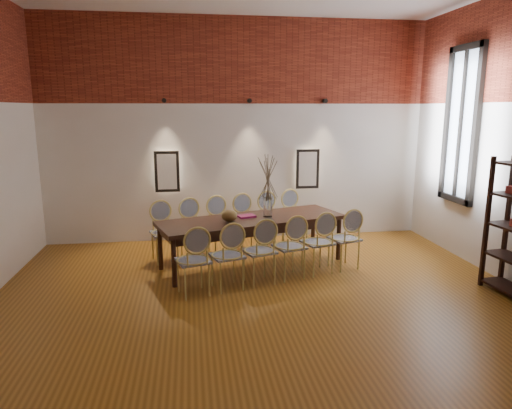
{
  "coord_description": "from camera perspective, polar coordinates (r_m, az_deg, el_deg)",
  "views": [
    {
      "loc": [
        -0.87,
        -4.87,
        2.41
      ],
      "look_at": [
        0.05,
        1.53,
        1.05
      ],
      "focal_mm": 32.0,
      "sensor_mm": 36.0,
      "label": 1
    }
  ],
  "objects": [
    {
      "name": "floor",
      "position": [
        5.51,
        1.83,
        -14.19
      ],
      "size": [
        7.0,
        7.0,
        0.02
      ],
      "primitive_type": "cube",
      "color": "#985F1C",
      "rests_on": "ground"
    },
    {
      "name": "wall_back",
      "position": [
        8.48,
        -2.29,
        9.11
      ],
      "size": [
        7.0,
        0.1,
        4.0
      ],
      "primitive_type": "cube",
      "color": "silver",
      "rests_on": "ground"
    },
    {
      "name": "wall_front",
      "position": [
        1.64,
        24.47,
        -3.86
      ],
      "size": [
        7.0,
        0.1,
        4.0
      ],
      "primitive_type": "cube",
      "color": "silver",
      "rests_on": "ground"
    },
    {
      "name": "brick_band_back",
      "position": [
        8.44,
        -2.31,
        17.59
      ],
      "size": [
        7.0,
        0.02,
        1.5
      ],
      "primitive_type": "cube",
      "color": "maroon",
      "rests_on": "ground"
    },
    {
      "name": "niche_left",
      "position": [
        8.41,
        -11.05,
        4.08
      ],
      "size": [
        0.36,
        0.06,
        0.66
      ],
      "primitive_type": "cube",
      "color": "#FFEAC6",
      "rests_on": "wall_back"
    },
    {
      "name": "niche_right",
      "position": [
        8.67,
        6.42,
        4.46
      ],
      "size": [
        0.36,
        0.06,
        0.66
      ],
      "primitive_type": "cube",
      "color": "#FFEAC6",
      "rests_on": "wall_back"
    },
    {
      "name": "spot_fixture_left",
      "position": [
        8.3,
        -11.41,
        12.63
      ],
      "size": [
        0.08,
        0.1,
        0.08
      ],
      "primitive_type": "cylinder",
      "rotation": [
        1.57,
        0.0,
        0.0
      ],
      "color": "black",
      "rests_on": "wall_back"
    },
    {
      "name": "spot_fixture_mid",
      "position": [
        8.36,
        -0.83,
        12.85
      ],
      "size": [
        0.08,
        0.1,
        0.08
      ],
      "primitive_type": "cylinder",
      "rotation": [
        1.57,
        0.0,
        0.0
      ],
      "color": "black",
      "rests_on": "wall_back"
    },
    {
      "name": "spot_fixture_right",
      "position": [
        8.65,
        8.64,
        12.69
      ],
      "size": [
        0.08,
        0.1,
        0.08
      ],
      "primitive_type": "cylinder",
      "rotation": [
        1.57,
        0.0,
        0.0
      ],
      "color": "black",
      "rests_on": "wall_back"
    },
    {
      "name": "window_glass",
      "position": [
        8.13,
        24.36,
        9.01
      ],
      "size": [
        0.02,
        0.78,
        2.38
      ],
      "primitive_type": "cube",
      "color": "silver",
      "rests_on": "wall_right"
    },
    {
      "name": "window_frame",
      "position": [
        8.12,
        24.24,
        9.02
      ],
      "size": [
        0.08,
        0.9,
        2.5
      ],
      "primitive_type": "cube",
      "color": "black",
      "rests_on": "wall_right"
    },
    {
      "name": "window_mullion",
      "position": [
        8.12,
        24.24,
        9.02
      ],
      "size": [
        0.06,
        0.06,
        2.4
      ],
      "primitive_type": "cube",
      "color": "black",
      "rests_on": "wall_right"
    },
    {
      "name": "dining_table",
      "position": [
        7.16,
        -0.46,
        -4.64
      ],
      "size": [
        3.03,
        1.74,
        0.75
      ],
      "primitive_type": "cube",
      "rotation": [
        0.0,
        0.0,
        0.3
      ],
      "color": "black",
      "rests_on": "floor"
    },
    {
      "name": "chair_near_a",
      "position": [
        6.05,
        -7.88,
        -6.94
      ],
      "size": [
        0.55,
        0.55,
        0.94
      ],
      "primitive_type": null,
      "rotation": [
        0.0,
        0.0,
        0.3
      ],
      "color": "tan",
      "rests_on": "floor"
    },
    {
      "name": "chair_near_b",
      "position": [
        6.2,
        -3.62,
        -6.37
      ],
      "size": [
        0.55,
        0.55,
        0.94
      ],
      "primitive_type": null,
      "rotation": [
        0.0,
        0.0,
        0.3
      ],
      "color": "tan",
      "rests_on": "floor"
    },
    {
      "name": "chair_near_c",
      "position": [
        6.39,
        0.41,
        -5.8
      ],
      "size": [
        0.55,
        0.55,
        0.94
      ],
      "primitive_type": null,
      "rotation": [
        0.0,
        0.0,
        0.3
      ],
      "color": "tan",
      "rests_on": "floor"
    },
    {
      "name": "chair_near_d",
      "position": [
        6.6,
        4.18,
        -5.24
      ],
      "size": [
        0.55,
        0.55,
        0.94
      ],
      "primitive_type": null,
      "rotation": [
        0.0,
        0.0,
        0.3
      ],
      "color": "tan",
      "rests_on": "floor"
    },
    {
      "name": "chair_near_e",
      "position": [
        6.84,
        7.7,
        -4.7
      ],
      "size": [
        0.55,
        0.55,
        0.94
      ],
      "primitive_type": null,
      "rotation": [
        0.0,
        0.0,
        0.3
      ],
      "color": "tan",
      "rests_on": "floor"
    },
    {
      "name": "chair_near_f",
      "position": [
        7.11,
        10.96,
        -4.18
      ],
      "size": [
        0.55,
        0.55,
        0.94
      ],
      "primitive_type": null,
      "rotation": [
        0.0,
        0.0,
        0.3
      ],
      "color": "tan",
      "rests_on": "floor"
    },
    {
      "name": "chair_far_a",
      "position": [
        7.43,
        -11.38,
        -3.5
      ],
      "size": [
        0.55,
        0.55,
        0.94
      ],
      "primitive_type": null,
      "rotation": [
        0.0,
        0.0,
        3.44
      ],
      "color": "tan",
      "rests_on": "floor"
    },
    {
      "name": "chair_far_b",
      "position": [
        7.55,
        -7.83,
        -3.12
      ],
      "size": [
        0.55,
        0.55,
        0.94
      ],
      "primitive_type": null,
      "rotation": [
        0.0,
        0.0,
        3.44
      ],
      "color": "tan",
      "rests_on": "floor"
    },
    {
      "name": "chair_far_c",
      "position": [
        7.7,
        -4.42,
        -2.74
      ],
      "size": [
        0.55,
        0.55,
        0.94
      ],
      "primitive_type": null,
      "rotation": [
        0.0,
        0.0,
        3.44
      ],
      "color": "tan",
      "rests_on": "floor"
    },
    {
      "name": "chair_far_d",
      "position": [
        7.88,
        -1.16,
        -2.37
      ],
      "size": [
        0.55,
        0.55,
        0.94
      ],
      "primitive_type": null,
      "rotation": [
        0.0,
        0.0,
        3.44
      ],
      "color": "tan",
      "rests_on": "floor"
    },
    {
      "name": "chair_far_e",
      "position": [
        8.08,
        1.95,
        -2.01
      ],
      "size": [
        0.55,
        0.55,
        0.94
      ],
      "primitive_type": null,
      "rotation": [
        0.0,
        0.0,
        3.44
      ],
      "color": "tan",
      "rests_on": "floor"
    },
    {
      "name": "chair_far_f",
      "position": [
        8.31,
        4.9,
        -1.66
      ],
      "size": [
        0.55,
        0.55,
        0.94
      ],
      "primitive_type": null,
      "rotation": [
        0.0,
        0.0,
        3.44
      ],
      "color": "tan",
      "rests_on": "floor"
    },
    {
      "name": "vase",
      "position": [
        7.14,
        1.49,
        -0.33
      ],
      "size": [
        0.14,
        0.14,
        0.3
      ],
      "primitive_type": "cylinder",
      "color": "silver",
      "rests_on": "dining_table"
    },
    {
      "name": "dried_branches",
      "position": [
        7.06,
        1.51,
        3.24
      ],
      "size": [
        0.5,
        0.5,
        0.7
      ],
      "primitive_type": null,
      "color": "#4B3D29",
      "rests_on": "vase"
    },
    {
      "name": "bowl",
      "position": [
        6.84,
        -3.35,
        -1.41
      ],
      "size": [
        0.24,
        0.24,
        0.18
      ],
      "primitive_type": "ellipsoid",
      "color": "brown",
      "rests_on": "dining_table"
    },
    {
      "name": "book",
      "position": [
        7.12,
        -1.18,
        -1.47
      ],
      "size": [
        0.3,
        0.25,
        0.03
      ],
      "primitive_type": "cube",
      "rotation": [
        0.0,
        0.0,
        0.3
      ],
      "color": "maroon",
      "rests_on": "dining_table"
    }
  ]
}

